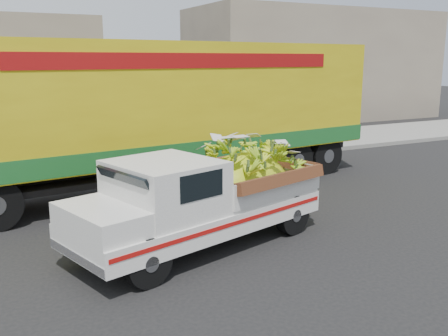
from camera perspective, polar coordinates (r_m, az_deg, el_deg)
name	(u,v)px	position (r m, az deg, el deg)	size (l,w,h in m)	color
ground	(196,232)	(10.10, -3.23, -7.28)	(100.00, 100.00, 0.00)	black
curb	(118,171)	(15.44, -12.07, -0.30)	(60.00, 0.25, 0.15)	gray
sidewalk	(101,159)	(17.43, -13.87, 1.04)	(60.00, 4.00, 0.14)	gray
building_right	(314,66)	(29.55, 10.27, 11.45)	(14.00, 6.00, 6.00)	gray
pickup_truck	(215,194)	(9.33, -1.07, -3.00)	(5.18, 3.07, 1.71)	black
semi_trailer	(170,109)	(13.05, -6.17, 6.72)	(12.04, 3.93, 3.80)	black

